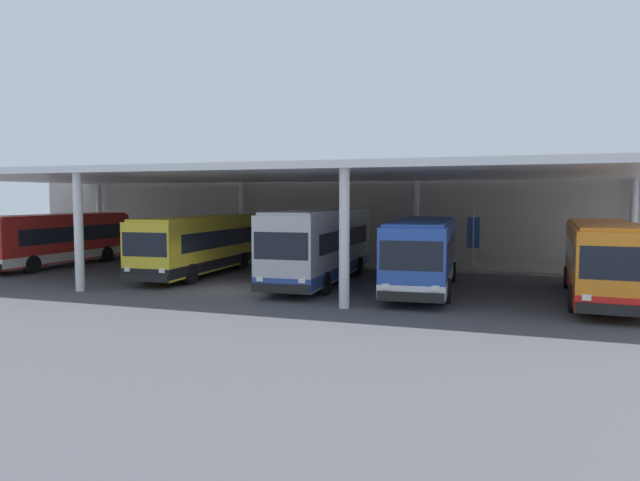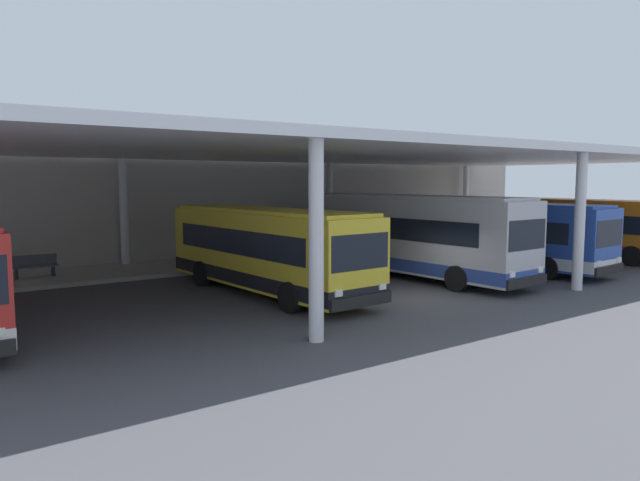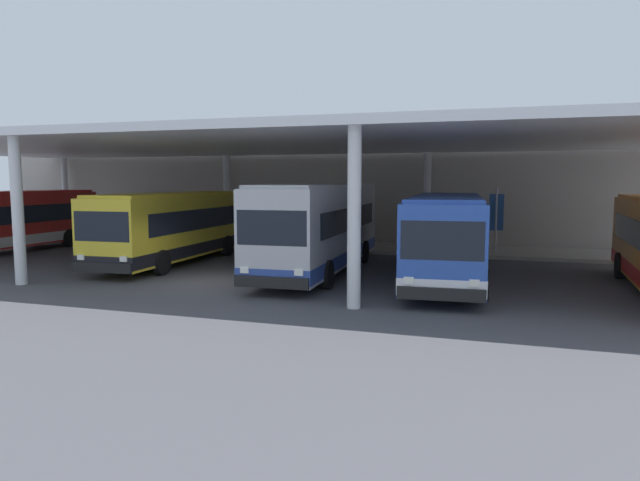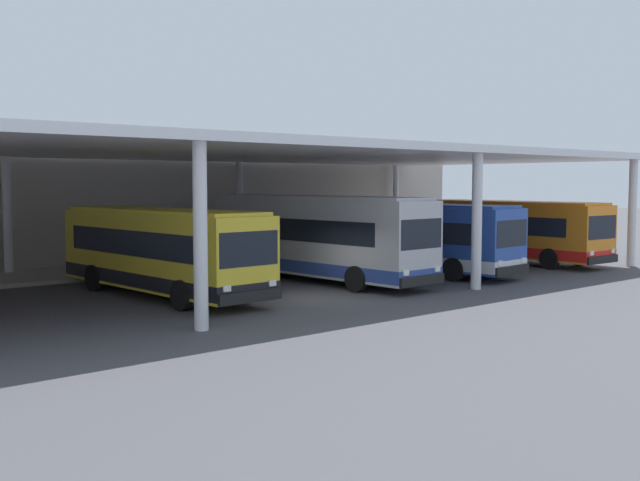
{
  "view_description": "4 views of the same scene",
  "coord_description": "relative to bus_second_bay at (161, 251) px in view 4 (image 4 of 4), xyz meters",
  "views": [
    {
      "loc": [
        12.33,
        -23.12,
        4.15
      ],
      "look_at": [
        2.79,
        4.47,
        1.99
      ],
      "focal_mm": 32.3,
      "sensor_mm": 36.0,
      "label": 1
    },
    {
      "loc": [
        -14.77,
        -14.64,
        4.19
      ],
      "look_at": [
        -2.12,
        2.97,
        1.96
      ],
      "focal_mm": 32.58,
      "sensor_mm": 36.0,
      "label": 2
    },
    {
      "loc": [
        10.3,
        -18.37,
        3.71
      ],
      "look_at": [
        3.3,
        3.11,
        1.33
      ],
      "focal_mm": 31.96,
      "sensor_mm": 36.0,
      "label": 3
    },
    {
      "loc": [
        -17.05,
        -20.26,
        4.11
      ],
      "look_at": [
        3.83,
        4.04,
        1.63
      ],
      "focal_mm": 41.81,
      "sensor_mm": 36.0,
      "label": 4
    }
  ],
  "objects": [
    {
      "name": "bus_second_bay",
      "position": [
        0.0,
        0.0,
        0.0
      ],
      "size": [
        3.05,
        10.63,
        3.17
      ],
      "color": "yellow",
      "rests_on": "ground"
    },
    {
      "name": "platform_kerb",
      "position": [
        3.88,
        7.81,
        -1.57
      ],
      "size": [
        42.0,
        4.5,
        0.18
      ],
      "primitive_type": "cube",
      "color": "#A39E93",
      "rests_on": "ground"
    },
    {
      "name": "bus_departing",
      "position": [
        19.49,
        -1.39,
        0.0
      ],
      "size": [
        3.02,
        10.62,
        3.17
      ],
      "color": "orange",
      "rests_on": "ground"
    },
    {
      "name": "canopy_shelter",
      "position": [
        3.88,
        1.56,
        3.66
      ],
      "size": [
        40.0,
        17.0,
        5.55
      ],
      "color": "silver",
      "rests_on": "ground"
    },
    {
      "name": "banner_sign",
      "position": [
        13.77,
        7.0,
        0.32
      ],
      "size": [
        0.7,
        0.12,
        3.2
      ],
      "color": "#B2B2B7",
      "rests_on": "platform_kerb"
    },
    {
      "name": "station_building_facade",
      "position": [
        3.88,
        11.06,
        1.66
      ],
      "size": [
        48.0,
        1.6,
        6.63
      ],
      "primitive_type": "cube",
      "color": "#ADA399",
      "rests_on": "ground"
    },
    {
      "name": "bus_far_bay",
      "position": [
        12.17,
        -1.13,
        0.0
      ],
      "size": [
        3.25,
        10.68,
        3.17
      ],
      "color": "#284CA8",
      "rests_on": "ground"
    },
    {
      "name": "bus_middle_bay",
      "position": [
        7.06,
        -0.48,
        0.19
      ],
      "size": [
        3.05,
        11.43,
        3.57
      ],
      "color": "#B7B7BC",
      "rests_on": "ground"
    },
    {
      "name": "ground_plane",
      "position": [
        3.88,
        -3.94,
        -1.66
      ],
      "size": [
        200.0,
        200.0,
        0.0
      ],
      "primitive_type": "plane",
      "color": "#47474C"
    }
  ]
}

